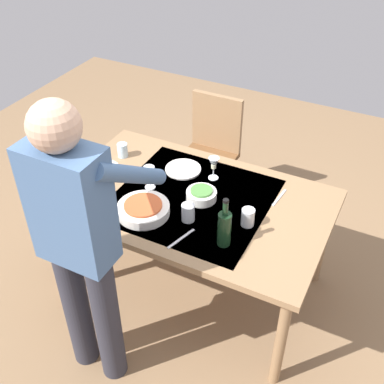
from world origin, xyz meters
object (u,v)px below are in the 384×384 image
at_px(serving_bowl_pasta, 143,209).
at_px(dinner_plate_near, 183,169).
at_px(dinner_plate_far, 102,170).
at_px(wine_bottle, 224,228).
at_px(side_bowl_salad, 201,194).
at_px(chair_near, 211,147).
at_px(dining_table, 192,208).
at_px(water_cup_far_left, 188,212).
at_px(wine_glass_left, 214,164).
at_px(wine_glass_right, 149,174).
at_px(water_cup_near_left, 248,217).
at_px(water_cup_near_right, 123,150).
at_px(person_server, 80,240).

distance_m(serving_bowl_pasta, dinner_plate_near, 0.48).
relative_size(dinner_plate_near, dinner_plate_far, 1.00).
height_order(wine_bottle, side_bowl_salad, wine_bottle).
height_order(chair_near, dinner_plate_far, chair_near).
xyz_separation_m(serving_bowl_pasta, dinner_plate_far, (0.46, -0.24, -0.03)).
height_order(dining_table, dinner_plate_near, dinner_plate_near).
xyz_separation_m(dining_table, water_cup_far_left, (-0.07, 0.18, 0.12)).
bearing_deg(dinner_plate_near, wine_glass_left, -178.52).
distance_m(chair_near, dinner_plate_far, 0.98).
xyz_separation_m(wine_glass_right, serving_bowl_pasta, (-0.09, 0.23, -0.07)).
relative_size(wine_bottle, water_cup_near_left, 2.83).
bearing_deg(water_cup_near_right, wine_bottle, 153.57).
height_order(water_cup_near_right, dinner_plate_far, water_cup_near_right).
relative_size(wine_glass_left, wine_glass_right, 1.00).
xyz_separation_m(wine_bottle, water_cup_near_left, (-0.06, -0.20, -0.06)).
bearing_deg(water_cup_far_left, dinner_plate_far, -13.99).
distance_m(serving_bowl_pasta, dinner_plate_far, 0.52).
height_order(chair_near, wine_glass_right, chair_near).
height_order(wine_glass_right, dinner_plate_near, wine_glass_right).
bearing_deg(person_server, wine_glass_left, -102.87).
xyz_separation_m(water_cup_near_right, dinner_plate_near, (-0.43, -0.04, -0.04)).
height_order(wine_glass_right, dinner_plate_far, wine_glass_right).
bearing_deg(wine_glass_right, serving_bowl_pasta, 112.10).
distance_m(chair_near, water_cup_far_left, 1.15).
bearing_deg(water_cup_near_right, dinner_plate_far, 81.85).
bearing_deg(wine_glass_right, wine_glass_left, -139.14).
relative_size(wine_glass_right, dinner_plate_near, 0.66).
bearing_deg(serving_bowl_pasta, wine_glass_left, -113.30).
relative_size(wine_glass_left, water_cup_near_left, 1.44).
height_order(wine_bottle, dinner_plate_far, wine_bottle).
bearing_deg(wine_glass_left, water_cup_near_right, 3.89).
height_order(chair_near, dinner_plate_near, chair_near).
distance_m(water_cup_near_left, side_bowl_salad, 0.34).
distance_m(dining_table, water_cup_near_left, 0.40).
bearing_deg(water_cup_near_left, dinner_plate_far, -3.66).
height_order(person_server, serving_bowl_pasta, person_server).
bearing_deg(wine_bottle, chair_near, -62.31).
distance_m(water_cup_near_left, dinner_plate_near, 0.64).
relative_size(wine_glass_right, side_bowl_salad, 0.84).
xyz_separation_m(wine_bottle, wine_glass_left, (0.29, -0.51, -0.01)).
distance_m(water_cup_near_left, water_cup_far_left, 0.33).
height_order(dinner_plate_near, dinner_plate_far, same).
distance_m(water_cup_far_left, dinner_plate_far, 0.74).
bearing_deg(water_cup_near_right, dining_table, 161.95).
bearing_deg(dinner_plate_near, dinner_plate_far, 27.54).
height_order(person_server, side_bowl_salad, person_server).
height_order(wine_glass_left, dinner_plate_far, wine_glass_left).
distance_m(side_bowl_salad, dinner_plate_near, 0.32).
relative_size(wine_bottle, wine_glass_right, 1.96).
distance_m(serving_bowl_pasta, side_bowl_salad, 0.36).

